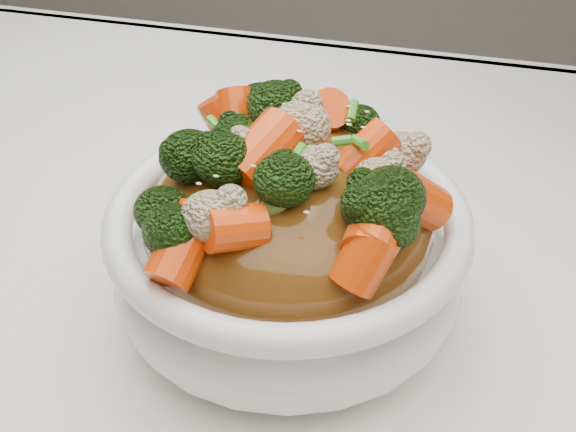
% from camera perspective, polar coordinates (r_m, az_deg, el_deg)
% --- Properties ---
extents(tablecloth, '(1.20, 0.80, 0.04)m').
position_cam_1_polar(tablecloth, '(0.48, -2.09, -6.45)').
color(tablecloth, white).
rests_on(tablecloth, dining_table).
extents(bowl, '(0.24, 0.24, 0.08)m').
position_cam_1_polar(bowl, '(0.42, -0.00, -3.53)').
color(bowl, white).
rests_on(bowl, tablecloth).
extents(sauce_base, '(0.19, 0.19, 0.09)m').
position_cam_1_polar(sauce_base, '(0.40, -0.00, -0.34)').
color(sauce_base, '#5F3610').
rests_on(sauce_base, bowl).
extents(carrots, '(0.19, 0.19, 0.05)m').
position_cam_1_polar(carrots, '(0.36, -0.00, 7.40)').
color(carrots, '#F14407').
rests_on(carrots, sauce_base).
extents(broccoli, '(0.19, 0.19, 0.04)m').
position_cam_1_polar(broccoli, '(0.36, -0.00, 7.26)').
color(broccoli, black).
rests_on(broccoli, sauce_base).
extents(cauliflower, '(0.19, 0.19, 0.04)m').
position_cam_1_polar(cauliflower, '(0.37, -0.00, 6.99)').
color(cauliflower, beige).
rests_on(cauliflower, sauce_base).
extents(scallions, '(0.14, 0.14, 0.02)m').
position_cam_1_polar(scallions, '(0.36, -0.00, 7.53)').
color(scallions, '#3B9121').
rests_on(scallions, sauce_base).
extents(sesame_seeds, '(0.17, 0.17, 0.01)m').
position_cam_1_polar(sesame_seeds, '(0.36, 0.00, 7.53)').
color(sesame_seeds, beige).
rests_on(sesame_seeds, sauce_base).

